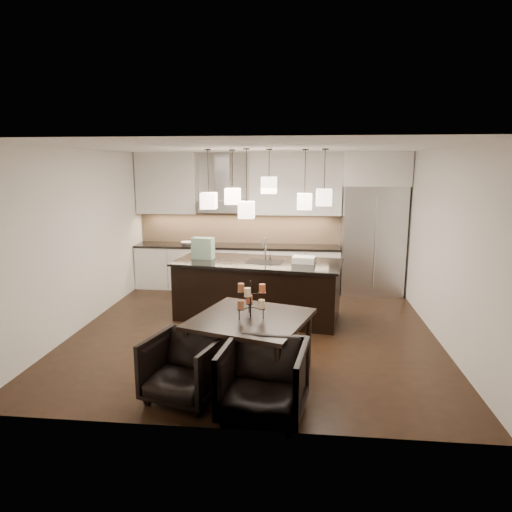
# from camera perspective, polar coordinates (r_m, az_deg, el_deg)

# --- Properties ---
(floor) EXTENTS (5.50, 5.50, 0.02)m
(floor) POSITION_cam_1_polar(r_m,az_deg,el_deg) (7.27, -0.16, -9.31)
(floor) COLOR black
(floor) RESTS_ON ground
(ceiling) EXTENTS (5.50, 5.50, 0.02)m
(ceiling) POSITION_cam_1_polar(r_m,az_deg,el_deg) (6.81, -0.18, 13.49)
(ceiling) COLOR white
(ceiling) RESTS_ON wall_back
(wall_back) EXTENTS (5.50, 0.02, 2.80)m
(wall_back) POSITION_cam_1_polar(r_m,az_deg,el_deg) (9.62, 1.57, 4.46)
(wall_back) COLOR silver
(wall_back) RESTS_ON ground
(wall_front) EXTENTS (5.50, 0.02, 2.80)m
(wall_front) POSITION_cam_1_polar(r_m,az_deg,el_deg) (4.23, -4.14, -4.55)
(wall_front) COLOR silver
(wall_front) RESTS_ON ground
(wall_left) EXTENTS (0.02, 5.50, 2.80)m
(wall_left) POSITION_cam_1_polar(r_m,az_deg,el_deg) (7.69, -21.08, 1.95)
(wall_left) COLOR silver
(wall_left) RESTS_ON ground
(wall_right) EXTENTS (0.02, 5.50, 2.80)m
(wall_right) POSITION_cam_1_polar(r_m,az_deg,el_deg) (7.16, 22.38, 1.20)
(wall_right) COLOR silver
(wall_right) RESTS_ON ground
(refrigerator) EXTENTS (1.20, 0.72, 2.15)m
(refrigerator) POSITION_cam_1_polar(r_m,az_deg,el_deg) (9.37, 14.31, 1.91)
(refrigerator) COLOR #B7B7BA
(refrigerator) RESTS_ON floor
(fridge_panel) EXTENTS (1.26, 0.72, 0.65)m
(fridge_panel) POSITION_cam_1_polar(r_m,az_deg,el_deg) (9.25, 14.74, 10.49)
(fridge_panel) COLOR silver
(fridge_panel) RESTS_ON refrigerator
(lower_cabinets) EXTENTS (4.21, 0.62, 0.88)m
(lower_cabinets) POSITION_cam_1_polar(r_m,az_deg,el_deg) (9.53, -2.36, -1.48)
(lower_cabinets) COLOR silver
(lower_cabinets) RESTS_ON floor
(countertop) EXTENTS (4.21, 0.66, 0.04)m
(countertop) POSITION_cam_1_polar(r_m,az_deg,el_deg) (9.44, -2.38, 1.25)
(countertop) COLOR black
(countertop) RESTS_ON lower_cabinets
(backsplash) EXTENTS (4.21, 0.02, 0.63)m
(backsplash) POSITION_cam_1_polar(r_m,az_deg,el_deg) (9.68, -2.15, 3.51)
(backsplash) COLOR tan
(backsplash) RESTS_ON countertop
(upper_cab_left) EXTENTS (1.25, 0.35, 1.25)m
(upper_cab_left) POSITION_cam_1_polar(r_m,az_deg,el_deg) (9.76, -11.05, 8.92)
(upper_cab_left) COLOR silver
(upper_cab_left) RESTS_ON wall_back
(upper_cab_right) EXTENTS (1.85, 0.35, 1.25)m
(upper_cab_right) POSITION_cam_1_polar(r_m,az_deg,el_deg) (9.34, 4.93, 8.98)
(upper_cab_right) COLOR silver
(upper_cab_right) RESTS_ON wall_back
(hood_canopy) EXTENTS (0.90, 0.52, 0.24)m
(hood_canopy) POSITION_cam_1_polar(r_m,az_deg,el_deg) (9.43, -4.20, 6.24)
(hood_canopy) COLOR #B7B7BA
(hood_canopy) RESTS_ON wall_back
(hood_chimney) EXTENTS (0.30, 0.28, 0.96)m
(hood_chimney) POSITION_cam_1_polar(r_m,az_deg,el_deg) (9.50, -4.13, 9.91)
(hood_chimney) COLOR #B7B7BA
(hood_chimney) RESTS_ON hood_canopy
(fruit_bowl) EXTENTS (0.33, 0.33, 0.06)m
(fruit_bowl) POSITION_cam_1_polar(r_m,az_deg,el_deg) (9.59, -8.61, 1.60)
(fruit_bowl) COLOR silver
(fruit_bowl) RESTS_ON countertop
(island_body) EXTENTS (2.79, 1.44, 0.94)m
(island_body) POSITION_cam_1_polar(r_m,az_deg,el_deg) (7.70, 0.22, -4.37)
(island_body) COLOR black
(island_body) RESTS_ON floor
(island_top) EXTENTS (2.89, 1.54, 0.04)m
(island_top) POSITION_cam_1_polar(r_m,az_deg,el_deg) (7.58, 0.22, -0.81)
(island_top) COLOR black
(island_top) RESTS_ON island_body
(faucet) EXTENTS (0.14, 0.27, 0.40)m
(faucet) POSITION_cam_1_polar(r_m,az_deg,el_deg) (7.62, 1.19, 0.96)
(faucet) COLOR silver
(faucet) RESTS_ON island_top
(tote_bag) EXTENTS (0.39, 0.24, 0.36)m
(tote_bag) POSITION_cam_1_polar(r_m,az_deg,el_deg) (7.80, -6.65, 0.97)
(tote_bag) COLOR #16553B
(tote_bag) RESTS_ON island_top
(food_container) EXTENTS (0.40, 0.31, 0.11)m
(food_container) POSITION_cam_1_polar(r_m,az_deg,el_deg) (7.47, 6.00, -0.47)
(food_container) COLOR silver
(food_container) RESTS_ON island_top
(dining_table) EXTENTS (1.60, 1.60, 0.77)m
(dining_table) POSITION_cam_1_polar(r_m,az_deg,el_deg) (5.64, -0.68, -11.33)
(dining_table) COLOR black
(dining_table) RESTS_ON floor
(candelabra) EXTENTS (0.46, 0.46, 0.45)m
(candelabra) POSITION_cam_1_polar(r_m,az_deg,el_deg) (5.43, -0.69, -5.40)
(candelabra) COLOR black
(candelabra) RESTS_ON dining_table
(candle_a) EXTENTS (0.10, 0.10, 0.10)m
(candle_a) POSITION_cam_1_polar(r_m,az_deg,el_deg) (5.39, 0.71, -6.01)
(candle_a) COLOR beige
(candle_a) RESTS_ON candelabra
(candle_b) EXTENTS (0.10, 0.10, 0.10)m
(candle_b) POSITION_cam_1_polar(r_m,az_deg,el_deg) (5.58, -0.85, -5.41)
(candle_b) COLOR #C75731
(candle_b) RESTS_ON candelabra
(candle_c) EXTENTS (0.10, 0.10, 0.10)m
(candle_c) POSITION_cam_1_polar(r_m,az_deg,el_deg) (5.37, -1.93, -6.10)
(candle_c) COLOR #985537
(candle_c) RESTS_ON candelabra
(candle_d) EXTENTS (0.10, 0.10, 0.10)m
(candle_d) POSITION_cam_1_polar(r_m,az_deg,el_deg) (5.44, 0.79, -4.07)
(candle_d) COLOR #C75731
(candle_d) RESTS_ON candelabra
(candle_e) EXTENTS (0.10, 0.10, 0.10)m
(candle_e) POSITION_cam_1_polar(r_m,az_deg,el_deg) (5.47, -1.88, -3.98)
(candle_e) COLOR #985537
(candle_e) RESTS_ON candelabra
(candle_f) EXTENTS (0.10, 0.10, 0.10)m
(candle_f) POSITION_cam_1_polar(r_m,az_deg,el_deg) (5.27, -1.08, -4.56)
(candle_f) COLOR beige
(candle_f) RESTS_ON candelabra
(armchair_left) EXTENTS (0.96, 0.97, 0.72)m
(armchair_left) POSITION_cam_1_polar(r_m,az_deg,el_deg) (5.23, -8.93, -13.63)
(armchair_left) COLOR black
(armchair_left) RESTS_ON floor
(armchair_right) EXTENTS (0.94, 0.96, 0.78)m
(armchair_right) POSITION_cam_1_polar(r_m,az_deg,el_deg) (4.82, 0.96, -15.34)
(armchair_right) COLOR black
(armchair_right) RESTS_ON floor
(pendant_a) EXTENTS (0.24, 0.24, 0.26)m
(pendant_a) POSITION_cam_1_polar(r_m,az_deg,el_deg) (7.45, -5.93, 6.89)
(pendant_a) COLOR beige
(pendant_a) RESTS_ON ceiling
(pendant_b) EXTENTS (0.24, 0.24, 0.26)m
(pendant_b) POSITION_cam_1_polar(r_m,az_deg,el_deg) (7.66, -2.93, 7.47)
(pendant_b) COLOR beige
(pendant_b) RESTS_ON ceiling
(pendant_c) EXTENTS (0.24, 0.24, 0.26)m
(pendant_c) POSITION_cam_1_polar(r_m,az_deg,el_deg) (7.31, 1.64, 8.84)
(pendant_c) COLOR beige
(pendant_c) RESTS_ON ceiling
(pendant_d) EXTENTS (0.24, 0.24, 0.26)m
(pendant_d) POSITION_cam_1_polar(r_m,az_deg,el_deg) (7.52, 6.08, 6.79)
(pendant_d) COLOR beige
(pendant_d) RESTS_ON ceiling
(pendant_e) EXTENTS (0.24, 0.24, 0.26)m
(pendant_e) POSITION_cam_1_polar(r_m,az_deg,el_deg) (7.30, 8.49, 7.26)
(pendant_e) COLOR beige
(pendant_e) RESTS_ON ceiling
(pendant_f) EXTENTS (0.24, 0.24, 0.26)m
(pendant_f) POSITION_cam_1_polar(r_m,az_deg,el_deg) (7.15, -1.20, 5.78)
(pendant_f) COLOR beige
(pendant_f) RESTS_ON ceiling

